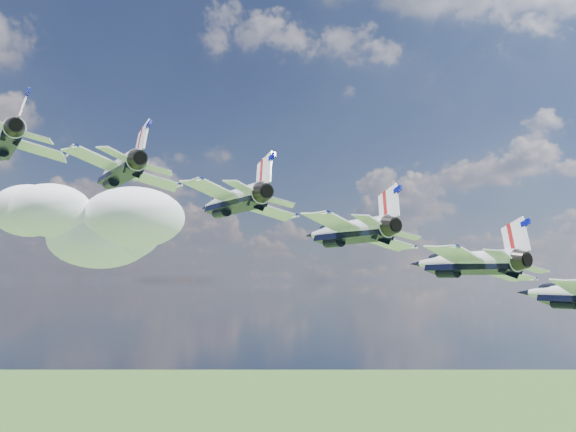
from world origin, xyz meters
TOP-DOWN VIEW (x-y plane):
  - cloud_far at (40.23, 181.44)m, footprint 68.83×54.08m
  - jet_0 at (-32.32, 14.54)m, footprint 14.57×18.39m
  - jet_1 at (-23.05, 7.26)m, footprint 14.57×18.39m
  - jet_2 at (-13.77, -0.01)m, footprint 14.57×18.39m
  - jet_3 at (-4.50, -7.29)m, footprint 14.57×18.39m
  - jet_4 at (4.77, -14.56)m, footprint 14.57×18.39m

SIDE VIEW (x-z plane):
  - jet_4 at x=4.77m, z-range 136.05..144.00m
  - jet_3 at x=-4.50m, z-range 139.22..147.17m
  - jet_2 at x=-13.77m, z-range 142.39..150.34m
  - jet_1 at x=-23.05m, z-range 145.55..153.50m
  - jet_0 at x=-32.32m, z-range 148.72..156.67m
  - cloud_far at x=40.23m, z-range 145.57..172.61m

